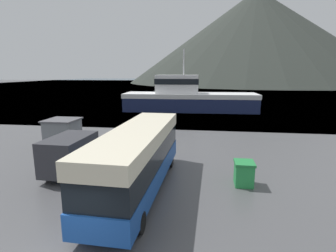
% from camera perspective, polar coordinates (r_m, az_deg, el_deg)
% --- Properties ---
extents(water_surface, '(240.00, 240.00, 0.00)m').
position_cam_1_polar(water_surface, '(148.48, 6.40, 9.13)').
color(water_surface, '#3D5160').
rests_on(water_surface, ground).
extents(hill_backdrop, '(153.02, 153.02, 54.67)m').
position_cam_1_polar(hill_backdrop, '(177.65, 18.37, 17.87)').
color(hill_backdrop, '#2D332D').
rests_on(hill_backdrop, ground).
extents(tour_bus, '(2.82, 10.92, 3.41)m').
position_cam_1_polar(tour_bus, '(14.08, -6.38, -6.55)').
color(tour_bus, '#194799').
rests_on(tour_bus, ground).
extents(delivery_van, '(2.29, 5.39, 2.44)m').
position_cam_1_polar(delivery_van, '(17.74, -19.74, -5.43)').
color(delivery_van, '#2D2D33').
rests_on(delivery_van, ground).
extents(fishing_boat, '(21.77, 6.41, 9.98)m').
position_cam_1_polar(fishing_boat, '(43.54, 4.28, 6.24)').
color(fishing_boat, '#19234C').
rests_on(fishing_boat, water_surface).
extents(storage_bin, '(1.09, 1.21, 1.38)m').
position_cam_1_polar(storage_bin, '(15.59, 16.19, -9.84)').
color(storage_bin, green).
rests_on(storage_bin, ground).
extents(dock_kiosk, '(2.63, 2.68, 2.33)m').
position_cam_1_polar(dock_kiosk, '(24.45, -21.91, -1.28)').
color(dock_kiosk, slate).
rests_on(dock_kiosk, ground).
extents(mooring_bollard, '(0.44, 0.44, 1.03)m').
position_cam_1_polar(mooring_bollard, '(27.98, -5.04, -0.22)').
color(mooring_bollard, '#B29919').
rests_on(mooring_bollard, ground).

